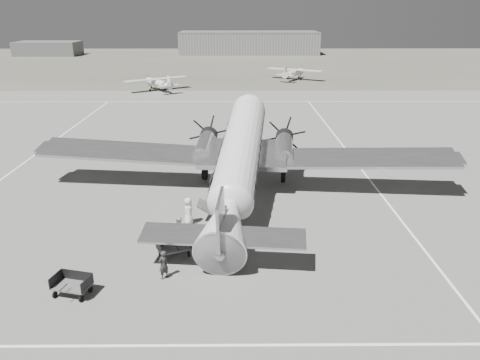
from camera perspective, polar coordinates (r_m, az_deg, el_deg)
name	(u,v)px	position (r m, az deg, el deg)	size (l,w,h in m)	color
ground	(220,209)	(32.50, -2.51, -3.55)	(260.00, 260.00, 0.00)	slate
taxi_line_near	(208,345)	(20.47, -3.92, -19.47)	(60.00, 0.15, 0.01)	white
taxi_line_right	(392,208)	(34.22, 18.04, -3.31)	(0.15, 80.00, 0.01)	white
taxi_line_left	(22,164)	(46.02, -25.07, 1.73)	(0.15, 60.00, 0.01)	white
taxi_line_horizon	(229,102)	(70.96, -1.40, 9.53)	(90.00, 0.15, 0.01)	white
grass_infield	(232,62)	(125.43, -0.99, 14.15)	(260.00, 90.00, 0.01)	#5C5B4E
hangar_main	(249,43)	(150.11, 1.08, 16.40)	(42.00, 14.00, 6.60)	slate
shed_secondary	(48,48)	(155.67, -22.34, 14.62)	(18.00, 10.00, 4.00)	#505050
dc3_airliner	(240,159)	(33.12, -0.02, 2.59)	(32.12, 22.29, 6.12)	#BABABD
light_plane_left	(158,84)	(81.57, -9.98, 11.45)	(11.17, 9.06, 2.32)	silver
light_plane_right	(294,74)	(93.81, 6.59, 12.72)	(11.23, 9.11, 2.33)	silver
baggage_cart_near	(174,247)	(26.60, -8.06, -8.15)	(1.88, 1.33, 1.06)	#505050
baggage_cart_far	(72,285)	(24.45, -19.81, -12.00)	(1.84, 1.30, 1.04)	#505050
ground_crew	(163,265)	(24.53, -9.32, -10.15)	(0.57, 0.38, 1.57)	#2A2A2A
ramp_agent	(180,230)	(27.84, -7.35, -6.06)	(0.81, 0.63, 1.67)	silver
passenger	(188,211)	(30.08, -6.31, -3.79)	(0.89, 0.58, 1.82)	silver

